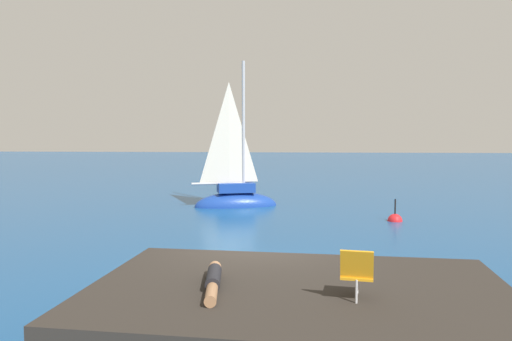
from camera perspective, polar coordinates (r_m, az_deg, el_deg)
name	(u,v)px	position (r m, az deg, el deg)	size (l,w,h in m)	color
ground_plane	(258,281)	(11.27, 0.19, -12.81)	(160.00, 160.00, 0.00)	navy
shore_ledge	(299,311)	(8.34, 5.08, -16.07)	(6.86, 4.42, 0.83)	#2D2823
boulder_seaward	(366,291)	(10.80, 12.85, -13.68)	(1.48, 1.19, 0.82)	#282622
boulder_inland	(182,281)	(11.38, -8.65, -12.69)	(1.18, 0.94, 0.65)	#2D271E
sailboat_near	(235,198)	(22.43, -2.42, -3.22)	(4.05, 2.36, 7.30)	#193D99
person_sunbather	(213,280)	(8.12, -5.04, -12.70)	(0.40, 1.76, 0.25)	black
beach_chair	(357,271)	(7.56, 11.78, -11.49)	(0.57, 0.66, 0.80)	orange
marker_buoy	(395,221)	(19.41, 16.00, -5.71)	(0.56, 0.56, 1.13)	red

